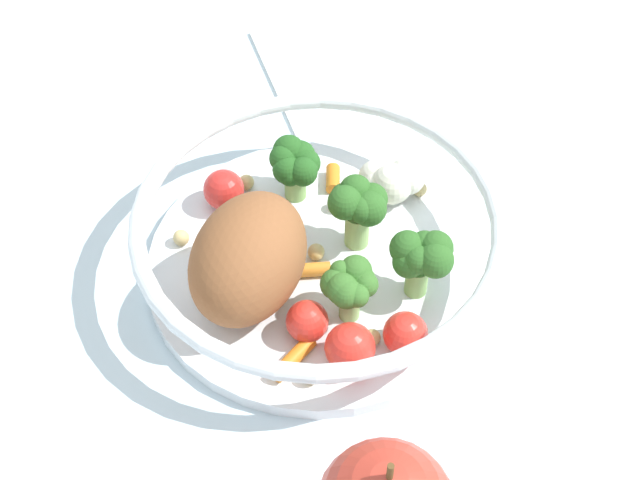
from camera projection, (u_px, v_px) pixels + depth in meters
ground_plane at (325, 277)px, 0.63m from camera, size 2.40×2.40×0.00m
food_container at (311, 242)px, 0.61m from camera, size 0.25×0.25×0.08m
folded_napkin at (333, 68)px, 0.77m from camera, size 0.14×0.16×0.01m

